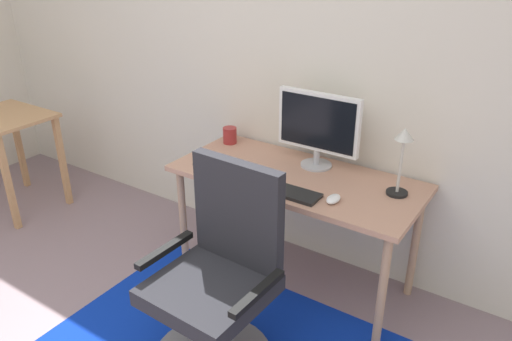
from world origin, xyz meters
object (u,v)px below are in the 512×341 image
Objects in this scene: keyboard at (281,189)px; monitor at (318,125)px; desk at (296,187)px; coffee_cup at (230,135)px; desk_lamp at (402,151)px; office_chair at (218,293)px; computer_mouse at (333,199)px; cell_phone at (203,160)px; side_table at (7,134)px.

monitor is at bearing 88.91° from keyboard.
desk is 13.49× the size of coffee_cup.
desk_lamp is at bearing -4.64° from coffee_cup.
office_chair reaches higher than desk.
keyboard is 0.28m from computer_mouse.
monitor is at bearing 78.67° from desk.
cell_phone is at bearing -165.84° from desk.
office_chair is at bearing -56.80° from coffee_cup.
desk_lamp is 0.36× the size of office_chair.
computer_mouse is at bearing 65.74° from office_chair.
side_table is at bearing -161.45° from coffee_cup.
office_chair is (-0.52, -0.84, -0.55)m from desk_lamp.
desk_lamp is (0.51, -0.08, -0.01)m from monitor.
office_chair is (0.02, -0.75, -0.23)m from desk.
side_table is (-1.66, -0.22, -0.11)m from cell_phone.
coffee_cup is 0.73× the size of cell_phone.
desk_lamp reaches higher than side_table.
monitor is 0.45m from keyboard.
cell_phone is at bearing -83.20° from coffee_cup.
coffee_cup is at bearing 178.93° from monitor.
monitor reaches higher than desk_lamp.
cell_phone is 1.68m from side_table.
computer_mouse is 1.01× the size of coffee_cup.
side_table is at bearing -175.60° from computer_mouse.
cell_phone is at bearing 178.13° from computer_mouse.
coffee_cup reaches higher than side_table.
desk is at bearing 151.43° from computer_mouse.
office_chair is (0.57, -0.61, -0.31)m from cell_phone.
desk is 3.23× the size of keyboard.
keyboard reaches higher than desk.
desk is 0.78m from office_chair.
computer_mouse is 0.41m from desk_lamp.
computer_mouse is 0.72m from office_chair.
monitor is 1.14× the size of keyboard.
desk is 13.33× the size of computer_mouse.
side_table is at bearing 172.26° from office_chair.
desk is 0.23m from keyboard.
office_chair is (-0.01, -0.92, -0.55)m from monitor.
desk_lamp is 2.81m from side_table.
computer_mouse reaches higher than cell_phone.
keyboard is at bearing -32.61° from coffee_cup.
cell_phone is 0.14× the size of office_chair.
computer_mouse is 0.14× the size of side_table.
keyboard is at bearing -82.68° from desk.
side_table reaches higher than computer_mouse.
cell_phone is at bearing 135.25° from office_chair.
side_table is (-2.24, -0.15, -0.12)m from keyboard.
coffee_cup is (-0.59, 0.18, 0.12)m from desk.
office_chair reaches higher than computer_mouse.
cell_phone is (-0.58, 0.07, -0.00)m from keyboard.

